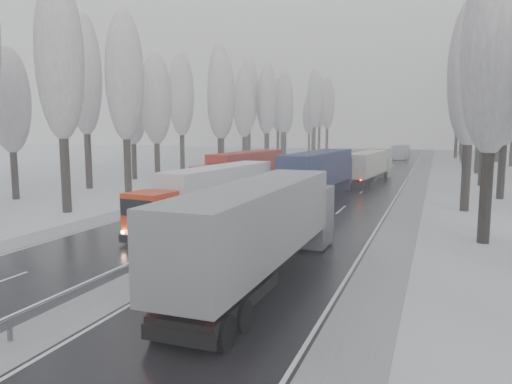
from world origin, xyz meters
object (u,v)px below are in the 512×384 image
Objects in this scene: box_truck_distant at (401,152)px; truck_grey_tarp at (265,224)px; truck_red_red at (242,168)px; truck_blue_box at (322,171)px; truck_cream_box at (369,165)px; truck_red_white at (211,191)px.

truck_grey_tarp is at bearing -87.12° from box_truck_distant.
truck_blue_box is at bearing -8.31° from truck_red_red.
truck_cream_box is 1.85× the size of box_truck_distant.
box_truck_distant is 0.51× the size of truck_red_red.
truck_cream_box is at bearing 83.04° from truck_blue_box.
truck_blue_box is 14.86m from truck_red_white.
truck_cream_box is 0.94× the size of truck_red_red.
truck_red_white is at bearing -103.54° from truck_blue_box.
truck_blue_box is at bearing 78.46° from truck_red_white.
truck_cream_box reaches higher than box_truck_distant.
truck_grey_tarp is at bearing -48.63° from truck_red_white.
box_truck_distant is 56.07m from truck_red_red.
truck_red_white is (-7.79, 11.15, -0.31)m from truck_grey_tarp.
truck_blue_box is 1.13× the size of truck_red_white.
truck_cream_box is (-0.54, 38.48, -0.37)m from truck_grey_tarp.
truck_cream_box is (2.66, 13.20, -0.36)m from truck_blue_box.
truck_red_white is at bearing -93.36° from box_truck_distant.
truck_blue_box is at bearing -90.33° from box_truck_distant.
box_truck_distant is 0.53× the size of truck_red_white.
truck_blue_box is at bearing 97.74° from truck_grey_tarp.
truck_grey_tarp is 1.16× the size of truck_cream_box.
truck_blue_box is 9.11m from truck_red_red.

